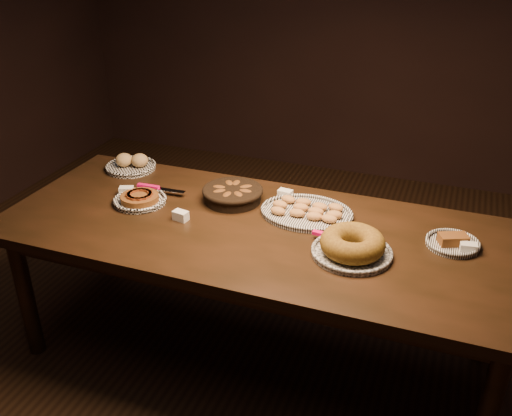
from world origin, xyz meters
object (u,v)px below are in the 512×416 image
(apple_tart_plate, at_px, (140,199))
(buffet_table, at_px, (256,241))
(madeleine_platter, at_px, (307,212))
(bundt_cake_plate, at_px, (352,246))

(apple_tart_plate, bearing_deg, buffet_table, -26.59)
(buffet_table, xyz_separation_m, madeleine_platter, (0.19, 0.19, 0.09))
(buffet_table, bearing_deg, apple_tart_plate, 177.23)
(bundt_cake_plate, bearing_deg, madeleine_platter, 116.93)
(buffet_table, xyz_separation_m, apple_tart_plate, (-0.63, 0.03, 0.09))
(madeleine_platter, bearing_deg, bundt_cake_plate, -22.08)
(apple_tart_plate, xyz_separation_m, bundt_cake_plate, (1.09, -0.12, 0.02))
(apple_tart_plate, height_order, bundt_cake_plate, bundt_cake_plate)
(madeleine_platter, height_order, bundt_cake_plate, bundt_cake_plate)
(buffet_table, bearing_deg, madeleine_platter, 46.15)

